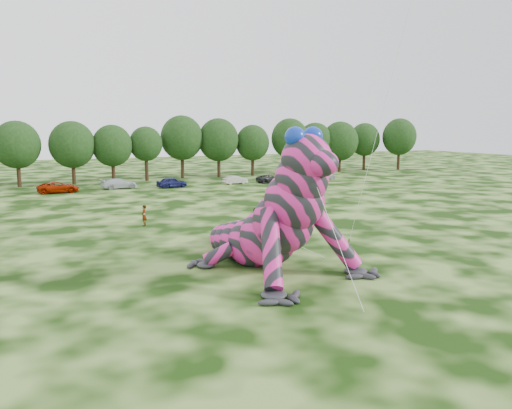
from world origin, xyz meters
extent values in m
plane|color=#16330A|center=(0.00, 0.00, 0.00)|extent=(240.00, 240.00, 0.00)
cylinder|color=silver|center=(6.49, 5.94, 9.69)|extent=(0.02, 0.02, 19.87)
cylinder|color=#382314|center=(5.16, 7.66, 0.12)|extent=(0.08, 0.08, 0.24)
imported|color=#951A00|center=(-12.90, 47.25, 0.73)|extent=(5.44, 2.85, 1.46)
imported|color=silver|center=(-4.86, 48.52, 0.72)|extent=(5.20, 2.68, 1.44)
imported|color=#17194E|center=(2.21, 46.59, 0.74)|extent=(4.59, 2.52, 1.48)
imported|color=#BDB6AE|center=(12.18, 46.94, 0.63)|extent=(3.92, 1.71, 1.25)
imported|color=#262628|center=(17.95, 46.32, 0.64)|extent=(4.69, 2.26, 1.29)
imported|color=silver|center=(27.74, 47.12, 0.72)|extent=(5.02, 2.10, 1.45)
imported|color=gray|center=(10.03, 29.55, 0.92)|extent=(1.34, 1.30, 1.84)
imported|color=gray|center=(1.09, 15.60, 0.85)|extent=(1.33, 1.58, 1.71)
imported|color=gray|center=(16.77, 31.58, 0.94)|extent=(1.08, 1.13, 1.88)
imported|color=gray|center=(-7.53, 20.33, 0.91)|extent=(0.67, 0.78, 1.82)
camera|label=1|loc=(-16.72, -22.72, 8.59)|focal=35.00mm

